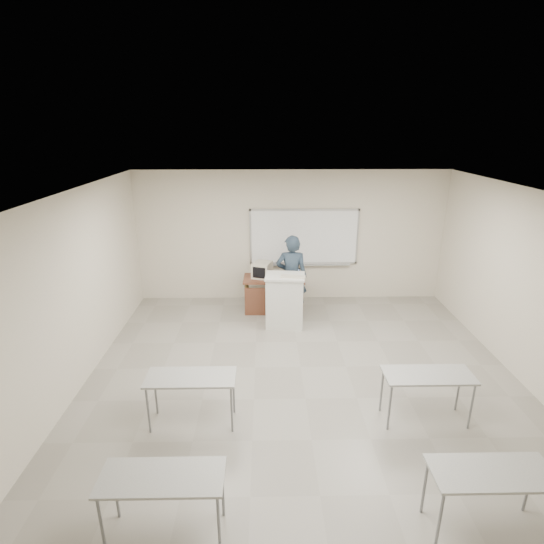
{
  "coord_description": "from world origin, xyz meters",
  "views": [
    {
      "loc": [
        -0.6,
        -5.41,
        3.9
      ],
      "look_at": [
        -0.46,
        2.2,
        1.27
      ],
      "focal_mm": 28.0,
      "sensor_mm": 36.0,
      "label": 1
    }
  ],
  "objects_px": {
    "podium": "(285,301)",
    "crt_monitor": "(263,270)",
    "laptop": "(293,277)",
    "mouse": "(284,280)",
    "keyboard": "(293,277)",
    "instructor_desk": "(274,289)",
    "whiteboard": "(304,238)",
    "presenter": "(291,277)"
  },
  "relations": [
    {
      "from": "laptop",
      "to": "presenter",
      "type": "distance_m",
      "value": 0.24
    },
    {
      "from": "instructor_desk",
      "to": "laptop",
      "type": "bearing_deg",
      "value": -0.89
    },
    {
      "from": "podium",
      "to": "crt_monitor",
      "type": "xyz_separation_m",
      "value": [
        -0.45,
        0.86,
        0.37
      ]
    },
    {
      "from": "whiteboard",
      "to": "podium",
      "type": "xyz_separation_m",
      "value": [
        -0.5,
        -1.47,
        -0.93
      ]
    },
    {
      "from": "whiteboard",
      "to": "instructor_desk",
      "type": "distance_m",
      "value": 1.42
    },
    {
      "from": "whiteboard",
      "to": "instructor_desk",
      "type": "xyz_separation_m",
      "value": [
        -0.7,
        -0.78,
        -0.95
      ]
    },
    {
      "from": "crt_monitor",
      "to": "whiteboard",
      "type": "bearing_deg",
      "value": 51.85
    },
    {
      "from": "crt_monitor",
      "to": "mouse",
      "type": "height_order",
      "value": "crt_monitor"
    },
    {
      "from": "instructor_desk",
      "to": "presenter",
      "type": "xyz_separation_m",
      "value": [
        0.36,
        -0.24,
        0.37
      ]
    },
    {
      "from": "instructor_desk",
      "to": "podium",
      "type": "relative_size",
      "value": 1.21
    },
    {
      "from": "whiteboard",
      "to": "laptop",
      "type": "distance_m",
      "value": 1.08
    },
    {
      "from": "crt_monitor",
      "to": "keyboard",
      "type": "distance_m",
      "value": 1.16
    },
    {
      "from": "instructor_desk",
      "to": "podium",
      "type": "xyz_separation_m",
      "value": [
        0.2,
        -0.69,
        0.02
      ]
    },
    {
      "from": "instructor_desk",
      "to": "mouse",
      "type": "distance_m",
      "value": 0.32
    },
    {
      "from": "laptop",
      "to": "mouse",
      "type": "relative_size",
      "value": 3.11
    },
    {
      "from": "crt_monitor",
      "to": "mouse",
      "type": "bearing_deg",
      "value": -9.53
    },
    {
      "from": "instructor_desk",
      "to": "crt_monitor",
      "type": "height_order",
      "value": "crt_monitor"
    },
    {
      "from": "instructor_desk",
      "to": "laptop",
      "type": "distance_m",
      "value": 0.49
    },
    {
      "from": "mouse",
      "to": "keyboard",
      "type": "distance_m",
      "value": 0.82
    },
    {
      "from": "podium",
      "to": "keyboard",
      "type": "xyz_separation_m",
      "value": [
        0.15,
        -0.12,
        0.56
      ]
    },
    {
      "from": "whiteboard",
      "to": "presenter",
      "type": "xyz_separation_m",
      "value": [
        -0.34,
        -1.01,
        -0.58
      ]
    },
    {
      "from": "podium",
      "to": "laptop",
      "type": "relative_size",
      "value": 3.49
    },
    {
      "from": "laptop",
      "to": "presenter",
      "type": "bearing_deg",
      "value": -96.37
    },
    {
      "from": "crt_monitor",
      "to": "presenter",
      "type": "distance_m",
      "value": 0.73
    },
    {
      "from": "laptop",
      "to": "mouse",
      "type": "distance_m",
      "value": 0.21
    },
    {
      "from": "instructor_desk",
      "to": "keyboard",
      "type": "xyz_separation_m",
      "value": [
        0.35,
        -0.81,
        0.58
      ]
    },
    {
      "from": "crt_monitor",
      "to": "presenter",
      "type": "xyz_separation_m",
      "value": [
        0.61,
        -0.41,
        -0.02
      ]
    },
    {
      "from": "podium",
      "to": "crt_monitor",
      "type": "relative_size",
      "value": 2.6
    },
    {
      "from": "laptop",
      "to": "crt_monitor",
      "type": "bearing_deg",
      "value": 168.26
    },
    {
      "from": "laptop",
      "to": "keyboard",
      "type": "bearing_deg",
      "value": -89.44
    },
    {
      "from": "crt_monitor",
      "to": "laptop",
      "type": "bearing_deg",
      "value": 3.31
    },
    {
      "from": "podium",
      "to": "keyboard",
      "type": "height_order",
      "value": "keyboard"
    },
    {
      "from": "instructor_desk",
      "to": "crt_monitor",
      "type": "xyz_separation_m",
      "value": [
        -0.25,
        0.17,
        0.39
      ]
    },
    {
      "from": "whiteboard",
      "to": "presenter",
      "type": "distance_m",
      "value": 1.22
    },
    {
      "from": "keyboard",
      "to": "laptop",
      "type": "bearing_deg",
      "value": 96.9
    },
    {
      "from": "instructor_desk",
      "to": "laptop",
      "type": "xyz_separation_m",
      "value": [
        0.4,
        -0.02,
        0.28
      ]
    },
    {
      "from": "keyboard",
      "to": "mouse",
      "type": "bearing_deg",
      "value": 112.07
    },
    {
      "from": "whiteboard",
      "to": "instructor_desk",
      "type": "bearing_deg",
      "value": -131.98
    },
    {
      "from": "laptop",
      "to": "podium",
      "type": "bearing_deg",
      "value": -102.36
    },
    {
      "from": "mouse",
      "to": "podium",
      "type": "bearing_deg",
      "value": -84.22
    },
    {
      "from": "instructor_desk",
      "to": "presenter",
      "type": "height_order",
      "value": "presenter"
    },
    {
      "from": "crt_monitor",
      "to": "keyboard",
      "type": "bearing_deg",
      "value": -39.3
    }
  ]
}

